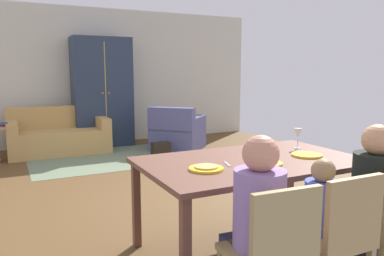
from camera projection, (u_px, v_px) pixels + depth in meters
name	position (u px, v px, depth m)	size (l,w,h in m)	color
ground_plane	(165.00, 183.00, 5.06)	(6.63, 6.40, 0.02)	brown
back_wall	(103.00, 77.00, 7.74)	(6.63, 0.10, 2.70)	beige
dining_table	(252.00, 168.00, 3.05)	(1.76, 1.07, 0.76)	brown
plate_near_man	(206.00, 169.00, 2.72)	(0.25, 0.25, 0.02)	yellow
pizza_near_man	(206.00, 167.00, 2.72)	(0.17, 0.17, 0.01)	#E39E4E
plate_near_child	(266.00, 163.00, 2.88)	(0.25, 0.25, 0.02)	yellow
pizza_near_child	(266.00, 161.00, 2.88)	(0.17, 0.17, 0.01)	#DD9650
plate_near_woman	(307.00, 155.00, 3.16)	(0.25, 0.25, 0.02)	yellow
wine_glass	(298.00, 134.00, 3.46)	(0.07, 0.07, 0.19)	silver
fork	(227.00, 164.00, 2.88)	(0.02, 0.15, 0.01)	silver
knife	(260.00, 155.00, 3.20)	(0.01, 0.17, 0.01)	silver
dining_chair_man	(273.00, 250.00, 2.07)	(0.45, 0.45, 0.87)	#9C8653
person_man	(255.00, 234.00, 2.23)	(0.30, 0.41, 1.11)	navy
dining_chair_child	(338.00, 234.00, 2.29)	(0.42, 0.42, 0.87)	#A0814C
person_child	(317.00, 232.00, 2.45)	(0.22, 0.29, 0.92)	#293947
person_woman	(368.00, 208.00, 2.65)	(0.30, 0.40, 1.11)	#2B3546
area_rug	(111.00, 158.00, 6.42)	(2.60, 1.80, 0.01)	slate
couch	(59.00, 136.00, 6.82)	(1.70, 0.86, 0.82)	tan
armchair	(177.00, 133.00, 7.10)	(1.21, 1.21, 0.82)	#4A4C79
armoire	(102.00, 92.00, 7.38)	(1.10, 0.59, 2.10)	#243147
book_upper	(0.00, 124.00, 6.11)	(0.22, 0.16, 0.03)	navy
handbag	(161.00, 150.00, 6.49)	(0.32, 0.16, 0.26)	black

